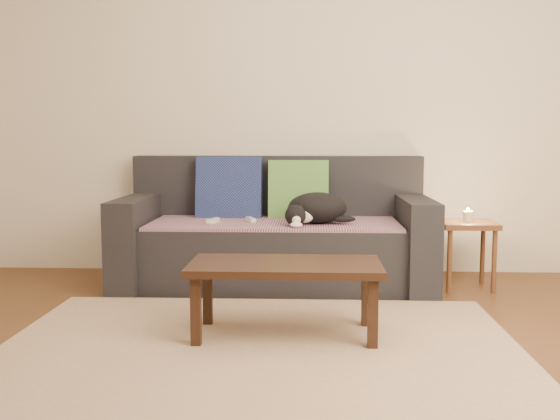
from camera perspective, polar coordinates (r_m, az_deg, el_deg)
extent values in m
plane|color=brown|center=(3.07, -1.99, -12.77)|extent=(4.50, 4.50, 0.00)
cube|color=beige|center=(4.91, -0.16, 9.79)|extent=(4.50, 0.04, 2.60)
cube|color=#232328|center=(4.47, -0.47, -3.90)|extent=(1.70, 0.78, 0.42)
cube|color=#232328|center=(4.81, -0.22, 2.05)|extent=(2.10, 0.18, 0.45)
cube|color=#232328|center=(4.61, -12.37, -2.61)|extent=(0.20, 0.90, 0.60)
cube|color=#232328|center=(4.51, 11.69, -2.79)|extent=(0.20, 0.90, 0.60)
cube|color=#402A50|center=(4.42, -0.48, -1.14)|extent=(1.66, 0.74, 0.02)
cube|color=#111149|center=(4.68, -4.45, 1.73)|extent=(0.47, 0.20, 0.48)
cube|color=#0E5D52|center=(4.65, 1.61, 1.71)|extent=(0.42, 0.15, 0.43)
ellipsoid|color=black|center=(4.32, 3.28, 0.19)|extent=(0.45, 0.37, 0.21)
sphere|color=black|center=(4.17, 1.35, -0.47)|extent=(0.16, 0.16, 0.13)
sphere|color=white|center=(4.12, 1.43, -0.86)|extent=(0.07, 0.07, 0.06)
ellipsoid|color=black|center=(4.28, 5.56, -0.77)|extent=(0.16, 0.09, 0.05)
cube|color=white|center=(4.36, -5.87, -0.94)|extent=(0.07, 0.15, 0.03)
cube|color=white|center=(4.39, -2.56, -0.86)|extent=(0.08, 0.15, 0.03)
cube|color=brown|center=(4.53, 16.02, -1.21)|extent=(0.36, 0.36, 0.04)
cylinder|color=brown|center=(4.39, 14.54, -4.35)|extent=(0.03, 0.03, 0.41)
cylinder|color=brown|center=(4.46, 18.15, -4.31)|extent=(0.03, 0.03, 0.41)
cylinder|color=brown|center=(4.67, 13.81, -3.70)|extent=(0.03, 0.03, 0.41)
cylinder|color=brown|center=(4.73, 17.22, -3.67)|extent=(0.03, 0.03, 0.41)
cylinder|color=beige|center=(4.52, 16.04, -0.55)|extent=(0.06, 0.06, 0.07)
sphere|color=#FFBF59|center=(4.52, 16.06, 0.02)|extent=(0.02, 0.02, 0.02)
cube|color=tan|center=(3.21, -1.77, -11.80)|extent=(2.50, 1.80, 0.01)
cube|color=black|center=(3.29, 0.46, -4.92)|extent=(0.96, 0.48, 0.04)
cube|color=black|center=(3.20, -7.33, -8.82)|extent=(0.05, 0.05, 0.35)
cube|color=black|center=(3.17, 8.08, -8.99)|extent=(0.05, 0.05, 0.35)
cube|color=black|center=(3.55, -6.31, -7.29)|extent=(0.05, 0.05, 0.35)
cube|color=black|center=(3.52, 7.51, -7.42)|extent=(0.05, 0.05, 0.35)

